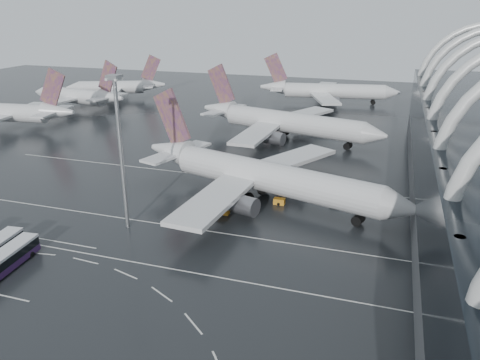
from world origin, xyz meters
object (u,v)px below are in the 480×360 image
(gse_cart_belly_c, at_px, (223,211))
(airliner_gate_b, at_px, (284,122))
(jet_remote_west, at_px, (12,113))
(jet_remote_mid, at_px, (79,96))
(gse_cart_belly_b, at_px, (335,202))
(bus_row_near_d, at_px, (6,260))
(floodlight_mast, at_px, (119,135))
(jet_remote_far, at_px, (118,87))
(airliner_main, at_px, (260,176))
(gse_cart_belly_e, at_px, (279,201))
(airliner_gate_c, at_px, (326,91))

(gse_cart_belly_c, bearing_deg, airliner_gate_b, 91.24)
(jet_remote_west, height_order, jet_remote_mid, jet_remote_west)
(airliner_gate_b, xyz_separation_m, gse_cart_belly_b, (21.70, -46.10, -4.81))
(bus_row_near_d, height_order, floodlight_mast, floodlight_mast)
(jet_remote_west, relative_size, gse_cart_belly_c, 19.20)
(jet_remote_mid, xyz_separation_m, bus_row_near_d, (63.12, -105.81, -3.40))
(jet_remote_mid, relative_size, jet_remote_far, 1.10)
(jet_remote_far, bearing_deg, jet_remote_mid, 63.71)
(gse_cart_belly_c, bearing_deg, airliner_main, 61.18)
(floodlight_mast, bearing_deg, bus_row_near_d, -117.53)
(jet_remote_west, xyz_separation_m, gse_cart_belly_c, (90.50, -43.10, -4.60))
(jet_remote_far, bearing_deg, gse_cart_belly_e, 113.16)
(gse_cart_belly_e, bearing_deg, jet_remote_far, 135.79)
(airliner_main, relative_size, bus_row_near_d, 4.76)
(airliner_gate_c, xyz_separation_m, jet_remote_far, (-89.47, -16.56, -0.27))
(bus_row_near_d, relative_size, gse_cart_belly_e, 5.67)
(airliner_gate_b, xyz_separation_m, gse_cart_belly_e, (10.70, -49.46, -4.73))
(gse_cart_belly_e, bearing_deg, gse_cart_belly_c, -138.97)
(airliner_main, height_order, jet_remote_mid, airliner_main)
(airliner_gate_c, height_order, jet_remote_far, airliner_gate_c)
(jet_remote_mid, bearing_deg, gse_cart_belly_e, 153.79)
(jet_remote_west, relative_size, jet_remote_far, 1.12)
(airliner_main, xyz_separation_m, jet_remote_west, (-95.53, 33.96, -0.12))
(gse_cart_belly_c, bearing_deg, jet_remote_west, 154.53)
(bus_row_near_d, relative_size, gse_cart_belly_b, 6.59)
(gse_cart_belly_b, xyz_separation_m, gse_cart_belly_e, (-11.00, -3.37, 0.09))
(jet_remote_mid, height_order, floodlight_mast, floodlight_mast)
(jet_remote_west, bearing_deg, airliner_main, 152.92)
(airliner_main, xyz_separation_m, bus_row_near_d, (-29.96, -39.12, -3.63))
(jet_remote_mid, xyz_separation_m, gse_cart_belly_c, (88.05, -75.84, -4.48))
(airliner_gate_c, distance_m, bus_row_near_d, 150.68)
(airliner_gate_b, relative_size, floodlight_mast, 2.18)
(jet_remote_mid, height_order, jet_remote_far, jet_remote_mid)
(jet_remote_west, height_order, jet_remote_far, jet_remote_west)
(airliner_gate_c, bearing_deg, airliner_main, -98.13)
(floodlight_mast, relative_size, gse_cart_belly_e, 12.08)
(airliner_gate_c, relative_size, jet_remote_mid, 1.26)
(airliner_main, height_order, gse_cart_belly_e, airliner_main)
(airliner_gate_b, xyz_separation_m, jet_remote_far, (-85.16, 43.79, -0.50))
(jet_remote_west, distance_m, gse_cart_belly_b, 115.44)
(gse_cart_belly_b, relative_size, gse_cart_belly_c, 0.82)
(airliner_gate_c, bearing_deg, gse_cart_belly_b, -89.89)
(jet_remote_west, bearing_deg, gse_cart_belly_e, 153.25)
(gse_cart_belly_c, bearing_deg, airliner_gate_c, 88.51)
(bus_row_near_d, bearing_deg, gse_cart_belly_e, -47.28)
(jet_remote_west, bearing_deg, gse_cart_belly_c, 147.02)
(airliner_gate_b, bearing_deg, gse_cart_belly_e, -62.88)
(airliner_main, relative_size, airliner_gate_b, 1.02)
(jet_remote_far, xyz_separation_m, floodlight_mast, (71.45, -112.32, 12.73))
(airliner_main, bearing_deg, floodlight_mast, -118.74)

